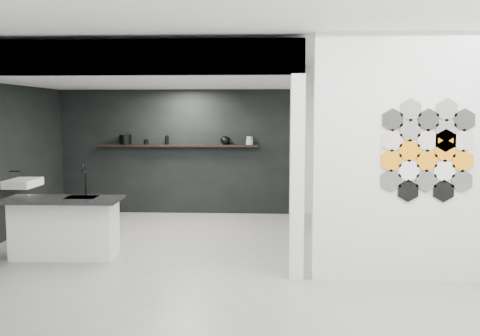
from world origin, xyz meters
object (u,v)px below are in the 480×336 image
at_px(glass_vase, 250,141).
at_px(wall_basin, 23,183).
at_px(bottle_dark, 167,140).
at_px(utensil_cup, 146,142).
at_px(partition_panel, 422,159).
at_px(glass_bowl, 250,142).
at_px(kitchen_island, 65,227).
at_px(kettle, 225,140).
at_px(stockpot, 125,140).

bearing_deg(glass_vase, wall_basin, -148.65).
bearing_deg(bottle_dark, utensil_cup, 180.00).
bearing_deg(partition_panel, glass_bowl, 118.23).
height_order(wall_basin, kitchen_island, kitchen_island).
height_order(partition_panel, bottle_dark, partition_panel).
xyz_separation_m(kettle, utensil_cup, (-1.50, 0.00, -0.03)).
bearing_deg(kettle, glass_vase, -14.44).
relative_size(kitchen_island, kettle, 8.04).
bearing_deg(kettle, bottle_dark, 165.56).
height_order(stockpot, bottle_dark, stockpot).
xyz_separation_m(kitchen_island, glass_bowl, (2.35, 3.12, 0.95)).
relative_size(stockpot, kettle, 1.17).
bearing_deg(partition_panel, utensil_cup, 136.17).
bearing_deg(kettle, partition_panel, -71.26).
bearing_deg(glass_bowl, bottle_dark, 180.00).
bearing_deg(stockpot, glass_bowl, 0.00).
distance_m(kitchen_island, utensil_cup, 3.29).
xyz_separation_m(glass_vase, bottle_dark, (-1.56, 0.00, 0.01)).
distance_m(bottle_dark, utensil_cup, 0.40).
relative_size(partition_panel, glass_vase, 18.07).
relative_size(wall_basin, bottle_dark, 3.53).
bearing_deg(utensil_cup, kettle, 0.00).
bearing_deg(glass_vase, bottle_dark, 180.00).
bearing_deg(bottle_dark, glass_vase, 0.00).
relative_size(wall_basin, utensil_cup, 6.39).
relative_size(partition_panel, wall_basin, 4.67).
bearing_deg(utensil_cup, glass_vase, 0.00).
relative_size(bottle_dark, utensil_cup, 1.81).
height_order(partition_panel, stockpot, partition_panel).
height_order(kettle, utensil_cup, kettle).
relative_size(wall_basin, kitchen_island, 0.39).
height_order(kitchen_island, bottle_dark, bottle_dark).
height_order(wall_basin, stockpot, stockpot).
bearing_deg(kitchen_island, kettle, 58.09).
bearing_deg(utensil_cup, glass_bowl, 0.00).
bearing_deg(partition_panel, glass_vase, 118.23).
height_order(kitchen_island, glass_vase, glass_vase).
xyz_separation_m(partition_panel, stockpot, (-4.42, 3.87, 0.01)).
xyz_separation_m(glass_vase, utensil_cup, (-1.95, 0.00, -0.03)).
distance_m(partition_panel, glass_vase, 4.39).
height_order(glass_bowl, bottle_dark, bottle_dark).
xyz_separation_m(stockpot, glass_vase, (2.35, 0.00, -0.01)).
height_order(partition_panel, glass_bowl, partition_panel).
distance_m(glass_bowl, bottle_dark, 1.56).
distance_m(glass_bowl, utensil_cup, 1.95).
relative_size(wall_basin, kettle, 3.16).
relative_size(glass_vase, utensil_cup, 1.65).
height_order(kitchen_island, kettle, kettle).
bearing_deg(glass_bowl, kettle, 180.00).
height_order(glass_vase, bottle_dark, bottle_dark).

